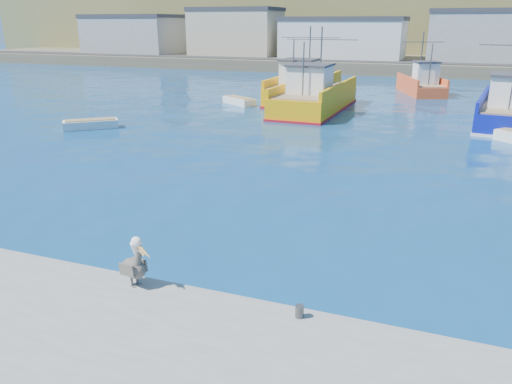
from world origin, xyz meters
The scene contains 10 objects.
ground centered at (0.00, 0.00, 0.00)m, with size 260.00×260.00×0.00m, color navy.
dock_bollards centered at (0.60, -3.40, 0.65)m, with size 36.20×0.20×0.30m.
far_shore centered at (0.00, 109.20, 8.98)m, with size 200.00×81.00×24.00m.
trawler_yellow_a centered at (-6.76, 32.48, 1.10)m, with size 5.70×12.57×6.66m.
trawler_yellow_b centered at (-4.41, 27.17, 1.11)m, with size 5.96×12.69×6.68m.
trawler_blue centered at (9.98, 26.28, 1.03)m, with size 5.36×11.41×6.48m.
boat_orange centered at (3.28, 40.79, 1.02)m, with size 5.49×8.56×6.04m.
skiff_left centered at (-16.99, 14.65, 0.25)m, with size 3.58×3.27×0.78m.
skiff_extra centered at (-11.52, 28.14, 0.25)m, with size 3.68×3.09×0.78m.
pelican centered at (-1.36, -3.47, 1.10)m, with size 1.13×0.66×1.41m.
Camera 1 is at (5.57, -13.10, 6.98)m, focal length 35.00 mm.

